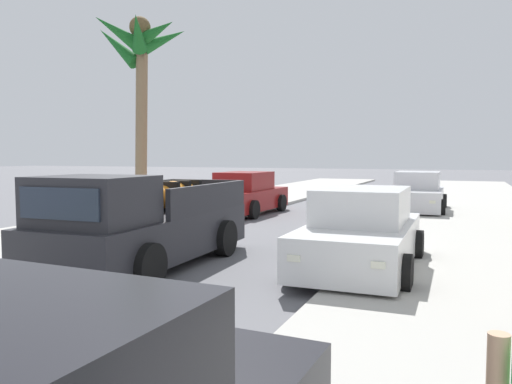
% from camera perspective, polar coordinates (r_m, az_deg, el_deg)
% --- Properties ---
extents(sidewalk_left, '(4.87, 60.00, 0.12)m').
position_cam_1_polar(sidewalk_left, '(16.23, -12.99, -3.27)').
color(sidewalk_left, '#B2AFA8').
rests_on(sidewalk_left, ground).
extents(sidewalk_right, '(4.87, 60.00, 0.12)m').
position_cam_1_polar(sidewalk_right, '(13.25, 24.54, -5.20)').
color(sidewalk_right, '#B2AFA8').
rests_on(sidewalk_right, ground).
extents(curb_left, '(0.16, 60.00, 0.10)m').
position_cam_1_polar(curb_left, '(15.65, -9.89, -3.53)').
color(curb_left, silver).
rests_on(curb_left, ground).
extents(curb_right, '(0.16, 60.00, 0.10)m').
position_cam_1_polar(curb_right, '(13.25, 20.03, -5.12)').
color(curb_right, silver).
rests_on(curb_right, ground).
extents(pickup_truck, '(2.33, 5.26, 1.80)m').
position_cam_1_polar(pickup_truck, '(9.76, -12.64, -3.69)').
color(pickup_truck, '#28282D').
rests_on(pickup_truck, ground).
extents(car_left_near, '(2.06, 4.28, 1.54)m').
position_cam_1_polar(car_left_near, '(9.40, 11.89, -4.60)').
color(car_left_near, silver).
rests_on(car_left_near, ground).
extents(car_right_near, '(2.07, 4.28, 1.54)m').
position_cam_1_polar(car_right_near, '(19.59, 17.91, -0.19)').
color(car_right_near, silver).
rests_on(car_right_near, ground).
extents(car_right_mid, '(2.09, 4.29, 1.54)m').
position_cam_1_polar(car_right_mid, '(18.31, -1.22, -0.28)').
color(car_right_mid, maroon).
rests_on(car_right_mid, ground).
extents(palm_tree_right_fore, '(3.58, 3.56, 7.32)m').
position_cam_1_polar(palm_tree_right_fore, '(20.01, -13.10, 14.63)').
color(palm_tree_right_fore, '#846B4C').
rests_on(palm_tree_right_fore, ground).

